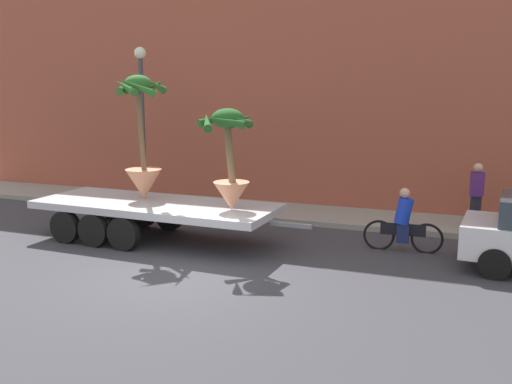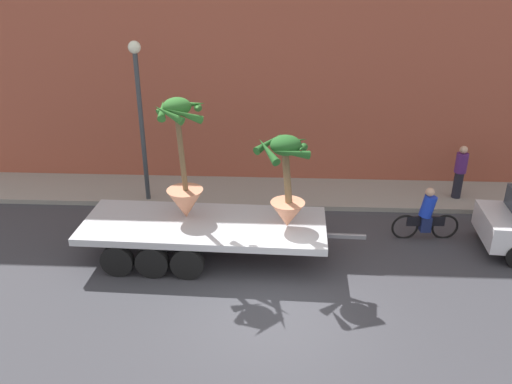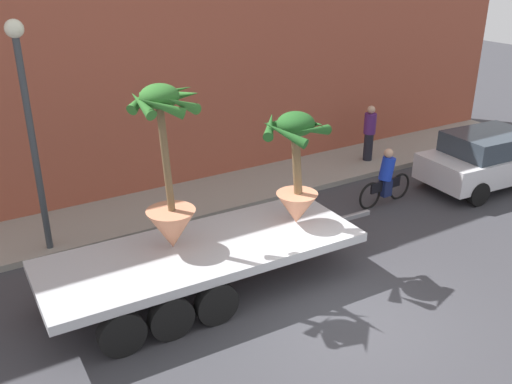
{
  "view_description": "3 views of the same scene",
  "coord_description": "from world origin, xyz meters",
  "px_view_note": "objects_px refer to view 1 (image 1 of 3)",
  "views": [
    {
      "loc": [
        5.48,
        -9.91,
        3.85
      ],
      "look_at": [
        0.64,
        2.72,
        1.32
      ],
      "focal_mm": 40.13,
      "sensor_mm": 36.0,
      "label": 1
    },
    {
      "loc": [
        0.06,
        -9.39,
        7.12
      ],
      "look_at": [
        -0.55,
        2.66,
        1.65
      ],
      "focal_mm": 36.65,
      "sensor_mm": 36.0,
      "label": 2
    },
    {
      "loc": [
        -5.91,
        -6.37,
        6.2
      ],
      "look_at": [
        -0.5,
        2.48,
        1.7
      ],
      "focal_mm": 39.78,
      "sensor_mm": 36.0,
      "label": 3
    }
  ],
  "objects_px": {
    "potted_palm_middle": "(229,159)",
    "street_lamp": "(142,106)",
    "potted_palm_rear": "(142,147)",
    "flatbed_trailer": "(147,210)",
    "pedestrian_near_gate": "(476,194)",
    "cyclist": "(403,223)"
  },
  "relations": [
    {
      "from": "flatbed_trailer",
      "to": "pedestrian_near_gate",
      "type": "height_order",
      "value": "pedestrian_near_gate"
    },
    {
      "from": "pedestrian_near_gate",
      "to": "street_lamp",
      "type": "distance_m",
      "value": 9.96
    },
    {
      "from": "potted_palm_middle",
      "to": "pedestrian_near_gate",
      "type": "xyz_separation_m",
      "value": [
        5.42,
        3.77,
        -1.12
      ]
    },
    {
      "from": "cyclist",
      "to": "potted_palm_rear",
      "type": "bearing_deg",
      "value": -171.34
    },
    {
      "from": "potted_palm_rear",
      "to": "street_lamp",
      "type": "xyz_separation_m",
      "value": [
        -1.73,
        2.81,
        0.91
      ]
    },
    {
      "from": "flatbed_trailer",
      "to": "street_lamp",
      "type": "relative_size",
      "value": 1.48
    },
    {
      "from": "pedestrian_near_gate",
      "to": "potted_palm_rear",
      "type": "bearing_deg",
      "value": -156.84
    },
    {
      "from": "potted_palm_rear",
      "to": "pedestrian_near_gate",
      "type": "xyz_separation_m",
      "value": [
        7.96,
        3.41,
        -1.27
      ]
    },
    {
      "from": "cyclist",
      "to": "street_lamp",
      "type": "distance_m",
      "value": 8.72
    },
    {
      "from": "pedestrian_near_gate",
      "to": "potted_palm_middle",
      "type": "bearing_deg",
      "value": -145.17
    },
    {
      "from": "potted_palm_middle",
      "to": "street_lamp",
      "type": "relative_size",
      "value": 0.49
    },
    {
      "from": "cyclist",
      "to": "potted_palm_middle",
      "type": "bearing_deg",
      "value": -160.86
    },
    {
      "from": "potted_palm_rear",
      "to": "flatbed_trailer",
      "type": "bearing_deg",
      "value": -48.74
    },
    {
      "from": "flatbed_trailer",
      "to": "pedestrian_near_gate",
      "type": "xyz_separation_m",
      "value": [
        7.73,
        3.67,
        0.28
      ]
    },
    {
      "from": "potted_palm_rear",
      "to": "street_lamp",
      "type": "relative_size",
      "value": 0.65
    },
    {
      "from": "cyclist",
      "to": "flatbed_trailer",
      "type": "bearing_deg",
      "value": -168.63
    },
    {
      "from": "potted_palm_middle",
      "to": "potted_palm_rear",
      "type": "bearing_deg",
      "value": 171.92
    },
    {
      "from": "potted_palm_rear",
      "to": "street_lamp",
      "type": "height_order",
      "value": "street_lamp"
    },
    {
      "from": "pedestrian_near_gate",
      "to": "street_lamp",
      "type": "bearing_deg",
      "value": -176.49
    },
    {
      "from": "flatbed_trailer",
      "to": "street_lamp",
      "type": "distance_m",
      "value": 4.4
    },
    {
      "from": "potted_palm_middle",
      "to": "cyclist",
      "type": "relative_size",
      "value": 1.28
    },
    {
      "from": "flatbed_trailer",
      "to": "cyclist",
      "type": "height_order",
      "value": "cyclist"
    }
  ]
}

